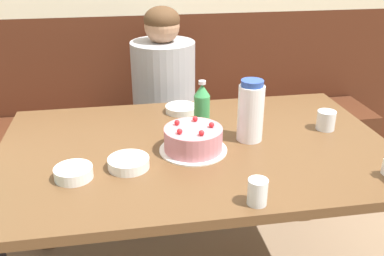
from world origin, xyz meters
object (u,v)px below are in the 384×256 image
object	(u,v)px
bowl_rice_small	(181,109)
bowl_soup_white	(129,163)
water_pitcher	(251,111)
soju_bottle	(202,104)
bench_seat	(171,156)
glass_water_tall	(257,192)
bowl_side_dish	(74,173)
person_pale_blue_shirt	(165,117)
birthday_cake	(193,140)
glass_tumbler_short	(326,120)

from	to	relation	value
bowl_rice_small	bowl_soup_white	bearing A→B (deg)	-118.06
water_pitcher	soju_bottle	xyz separation A→B (m)	(-0.16, 0.17, -0.03)
bench_seat	glass_water_tall	xyz separation A→B (m)	(0.11, -1.24, 0.52)
soju_bottle	glass_water_tall	xyz separation A→B (m)	(0.05, -0.60, -0.05)
bowl_side_dish	person_pale_blue_shirt	xyz separation A→B (m)	(0.39, 0.90, -0.20)
bench_seat	soju_bottle	bearing A→B (deg)	-84.90
birthday_cake	water_pitcher	bearing A→B (deg)	14.25
bench_seat	glass_tumbler_short	size ratio (longest dim) A/B	31.21
glass_water_tall	birthday_cake	bearing A→B (deg)	109.04
glass_tumbler_short	bowl_side_dish	bearing A→B (deg)	-167.08
birthday_cake	bowl_rice_small	world-z (taller)	birthday_cake
bowl_soup_white	person_pale_blue_shirt	distance (m)	0.91
bowl_soup_white	bowl_side_dish	xyz separation A→B (m)	(-0.18, -0.04, 0.00)
soju_bottle	bowl_side_dish	size ratio (longest dim) A/B	1.54
bench_seat	bowl_side_dish	distance (m)	1.20
person_pale_blue_shirt	glass_tumbler_short	bearing A→B (deg)	41.44
soju_bottle	bowl_rice_small	world-z (taller)	soju_bottle
water_pitcher	bowl_rice_small	bearing A→B (deg)	124.25
bench_seat	water_pitcher	world-z (taller)	water_pitcher
person_pale_blue_shirt	bench_seat	bearing A→B (deg)	156.50
person_pale_blue_shirt	birthday_cake	bearing A→B (deg)	1.95
bench_seat	birthday_cake	world-z (taller)	birthday_cake
bench_seat	bowl_rice_small	xyz separation A→B (m)	(-0.01, -0.49, 0.50)
bench_seat	glass_water_tall	bearing A→B (deg)	-84.96
bench_seat	bowl_rice_small	distance (m)	0.70
birthday_cake	water_pitcher	xyz separation A→B (m)	(0.23, 0.06, 0.07)
water_pitcher	soju_bottle	distance (m)	0.23
birthday_cake	glass_tumbler_short	world-z (taller)	birthday_cake
birthday_cake	bowl_rice_small	bearing A→B (deg)	88.28
water_pitcher	glass_water_tall	distance (m)	0.45
soju_bottle	glass_water_tall	distance (m)	0.60
glass_water_tall	glass_tumbler_short	distance (m)	0.64
bowl_side_dish	glass_water_tall	bearing A→B (deg)	-23.82
birthday_cake	person_pale_blue_shirt	distance (m)	0.80
water_pitcher	birthday_cake	bearing A→B (deg)	-165.75
glass_water_tall	water_pitcher	bearing A→B (deg)	76.33
bowl_soup_white	bowl_side_dish	distance (m)	0.18
birthday_cake	bowl_soup_white	size ratio (longest dim) A/B	1.77
birthday_cake	bowl_side_dish	size ratio (longest dim) A/B	1.99
person_pale_blue_shirt	water_pitcher	bearing A→B (deg)	19.94
bowl_rice_small	person_pale_blue_shirt	xyz separation A→B (m)	(-0.04, 0.39, -0.20)
soju_bottle	bowl_soup_white	distance (m)	0.45
bowl_rice_small	glass_water_tall	xyz separation A→B (m)	(0.12, -0.75, 0.03)
bowl_soup_white	glass_tumbler_short	distance (m)	0.83
bowl_soup_white	bowl_rice_small	distance (m)	0.53
bowl_side_dish	glass_water_tall	distance (m)	0.60
glass_tumbler_short	birthday_cake	bearing A→B (deg)	-170.19
glass_water_tall	person_pale_blue_shirt	xyz separation A→B (m)	(-0.15, 1.14, -0.22)
water_pitcher	glass_tumbler_short	size ratio (longest dim) A/B	3.07
bowl_soup_white	birthday_cake	bearing A→B (deg)	20.25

